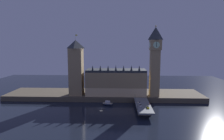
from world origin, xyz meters
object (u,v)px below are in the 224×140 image
(car_northbound_lead, at_px, (139,103))
(pedestrian_mid_walk, at_px, (150,104))
(street_lamp_near, at_px, (138,105))
(pedestrian_near_rail, at_px, (138,107))
(pedestrian_far_rail, at_px, (136,101))
(car_northbound_trail, at_px, (140,105))
(car_southbound_lead, at_px, (148,107))
(street_lamp_far, at_px, (135,96))
(clock_tower, at_px, (155,59))
(victoria_tower, at_px, (76,68))
(boat_upstream, at_px, (108,104))

(car_northbound_lead, relative_size, pedestrian_mid_walk, 2.87)
(car_northbound_lead, bearing_deg, street_lamp_near, -100.45)
(pedestrian_near_rail, bearing_deg, street_lamp_near, -95.22)
(pedestrian_far_rail, distance_m, street_lamp_near, 24.11)
(car_northbound_trail, height_order, pedestrian_far_rail, pedestrian_far_rail)
(car_southbound_lead, xyz_separation_m, pedestrian_near_rail, (-8.72, -0.15, 0.28))
(car_northbound_trail, relative_size, street_lamp_far, 0.70)
(street_lamp_near, bearing_deg, clock_tower, 64.63)
(car_southbound_lead, distance_m, street_lamp_near, 10.81)
(street_lamp_near, bearing_deg, victoria_tower, 142.40)
(clock_tower, relative_size, pedestrian_far_rail, 46.31)
(car_northbound_lead, relative_size, street_lamp_far, 0.73)
(victoria_tower, bearing_deg, boat_upstream, -29.63)
(victoria_tower, bearing_deg, street_lamp_far, -16.73)
(victoria_tower, distance_m, street_lamp_near, 83.15)
(victoria_tower, distance_m, car_northbound_trail, 81.97)
(pedestrian_near_rail, bearing_deg, car_southbound_lead, 0.99)
(car_northbound_lead, height_order, pedestrian_mid_walk, pedestrian_mid_walk)
(clock_tower, bearing_deg, car_northbound_lead, -123.38)
(pedestrian_mid_walk, xyz_separation_m, boat_upstream, (-39.16, 14.77, -4.86))
(clock_tower, distance_m, street_lamp_far, 44.67)
(pedestrian_near_rail, relative_size, pedestrian_mid_walk, 1.13)
(car_northbound_lead, xyz_separation_m, street_lamp_near, (-3.31, -17.93, 3.69))
(street_lamp_far, bearing_deg, pedestrian_near_rail, -89.09)
(pedestrian_far_rail, relative_size, boat_upstream, 0.14)
(pedestrian_near_rail, bearing_deg, victoria_tower, 145.17)
(street_lamp_far, bearing_deg, clock_tower, 37.26)
(street_lamp_near, relative_size, boat_upstream, 0.60)
(car_northbound_trail, height_order, street_lamp_near, street_lamp_near)
(clock_tower, bearing_deg, car_southbound_lead, -107.02)
(pedestrian_near_rail, relative_size, street_lamp_near, 0.26)
(car_northbound_lead, bearing_deg, pedestrian_mid_walk, -28.01)
(car_southbound_lead, xyz_separation_m, boat_upstream, (-36.25, 23.53, -4.70))
(pedestrian_far_rail, bearing_deg, victoria_tower, 158.84)
(victoria_tower, relative_size, car_northbound_trail, 15.04)
(car_northbound_trail, bearing_deg, pedestrian_mid_walk, 24.25)
(pedestrian_near_rail, xyz_separation_m, pedestrian_mid_walk, (11.63, 8.91, -0.12))
(boat_upstream, bearing_deg, victoria_tower, 150.37)
(clock_tower, relative_size, boat_upstream, 6.51)
(clock_tower, xyz_separation_m, car_northbound_trail, (-18.52, -36.68, -38.43))
(victoria_tower, distance_m, boat_upstream, 53.10)
(car_southbound_lead, relative_size, pedestrian_far_rail, 2.78)
(car_northbound_lead, distance_m, street_lamp_far, 12.42)
(victoria_tower, xyz_separation_m, pedestrian_far_rail, (63.11, -24.43, -28.95))
(victoria_tower, xyz_separation_m, car_southbound_lead, (71.83, -43.77, -29.12))
(car_northbound_lead, distance_m, car_southbound_lead, 14.61)
(car_northbound_lead, bearing_deg, clock_tower, 56.62)
(car_southbound_lead, bearing_deg, boat_upstream, 147.01)
(car_northbound_lead, bearing_deg, victoria_tower, 155.30)
(car_northbound_lead, height_order, pedestrian_near_rail, pedestrian_near_rail)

